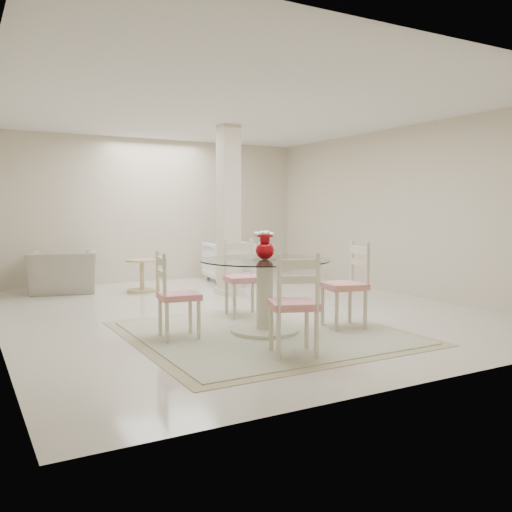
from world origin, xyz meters
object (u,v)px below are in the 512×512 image
armchair_white (228,261)px  dining_chair_south (295,297)px  dining_table (265,296)px  side_table (142,277)px  red_vase (265,246)px  dining_chair_west (173,289)px  dining_chair_east (349,278)px  recliner_taupe (63,272)px  dining_chair_north (242,272)px  column (229,211)px

armchair_white → dining_chair_south: bearing=76.7°
dining_chair_south → dining_table: bearing=-84.3°
armchair_white → side_table: 1.92m
red_vase → armchair_white: bearing=69.1°
dining_table → red_vase: 0.56m
dining_chair_west → side_table: size_ratio=1.89×
red_vase → dining_chair_south: 1.10m
dining_table → dining_chair_east: dining_chair_east is taller
recliner_taupe → dining_chair_north: bearing=130.4°
red_vase → dining_chair_north: red_vase is taller
red_vase → dining_table: bearing=-95.7°
red_vase → dining_chair_north: size_ratio=0.29×
recliner_taupe → dining_chair_west: bearing=109.1°
armchair_white → dining_table: bearing=75.4°
dining_chair_east → recliner_taupe: 5.04m
column → dining_chair_west: bearing=-127.3°
recliner_taupe → side_table: bearing=168.1°
column → dining_chair_west: size_ratio=2.63×
dining_chair_west → side_table: (0.72, 3.41, -0.29)m
red_vase → side_table: bearing=94.3°
red_vase → dining_chair_east: 1.10m
column → dining_chair_east: 3.02m
dining_chair_east → dining_chair_south: dining_chair_east is taller
dining_chair_east → dining_chair_west: (-1.98, 0.47, -0.04)m
recliner_taupe → side_table: recliner_taupe is taller
red_vase → armchair_white: 4.46m
dining_chair_east → dining_chair_west: size_ratio=1.08×
dining_table → dining_chair_west: bearing=166.9°
armchair_white → red_vase: bearing=75.4°
dining_chair_south → dining_chair_west: bearing=-39.0°
dining_chair_north → recliner_taupe: size_ratio=1.03×
dining_table → dining_chair_south: dining_chair_south is taller
dining_chair_north → column: bearing=79.0°
recliner_taupe → armchair_white: armchair_white is taller
dining_chair_west → armchair_white: 4.67m
red_vase → dining_chair_west: 1.11m
dining_chair_east → dining_chair_north: dining_chair_east is taller
dining_chair_west → armchair_white: dining_chair_west is taller
dining_chair_east → dining_chair_west: dining_chair_east is taller
dining_table → dining_chair_west: size_ratio=1.40×
dining_chair_west → recliner_taupe: dining_chair_west is taller
dining_chair_west → recliner_taupe: (-0.45, 3.94, -0.19)m
dining_chair_west → dining_chair_south: bearing=-141.7°
dining_chair_south → column: bearing=-87.3°
dining_table → armchair_white: bearing=69.1°
column → side_table: bearing=140.4°
dining_chair_east → dining_chair_south: (-1.24, -0.75, -0.01)m
column → dining_table: (-0.88, -2.69, -0.93)m
dining_chair_north → dining_chair_west: dining_chair_north is taller
dining_chair_north → recliner_taupe: bearing=127.7°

